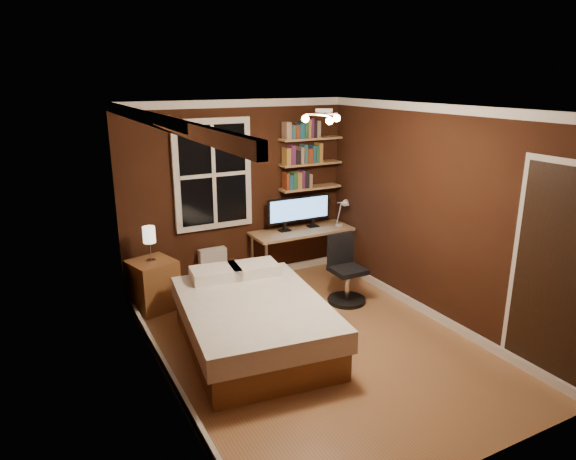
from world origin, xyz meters
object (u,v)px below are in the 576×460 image
monitor_left (285,215)px  monitor_right (313,211)px  desk (302,234)px  bed (253,322)px  bedside_lamp (150,244)px  nightstand (153,285)px  radiator (213,268)px  desk_lamp (342,212)px  office_chair (346,277)px

monitor_left → monitor_right: 0.46m
monitor_left → desk: bearing=-17.1°
bed → desk: bearing=53.7°
bedside_lamp → bed: bearing=-63.9°
nightstand → radiator: size_ratio=1.12×
nightstand → radiator: nightstand is taller
nightstand → radiator: bearing=1.6°
nightstand → bedside_lamp: size_ratio=1.44×
bedside_lamp → desk: 2.17m
radiator → desk_lamp: size_ratio=1.27×
monitor_left → monitor_right: bearing=0.0°
nightstand → monitor_right: (2.38, 0.16, 0.62)m
nightstand → desk_lamp: bearing=-16.4°
nightstand → monitor_right: monitor_right is taller
bedside_lamp → office_chair: size_ratio=0.49×
office_chair → monitor_right: bearing=82.7°
bed → desk_lamp: bearing=41.7°
monitor_right → nightstand: bearing=-176.2°
nightstand → bed: bearing=-79.6°
radiator → office_chair: size_ratio=0.63×
bed → radiator: bearing=91.4°
desk → office_chair: (0.07, -1.02, -0.31)m
bed → monitor_left: (1.21, 1.60, 0.65)m
radiator → desk: 1.34m
monitor_left → desk_lamp: monitor_left is taller
desk → monitor_left: bearing=162.9°
bedside_lamp → desk: bearing=2.2°
desk → monitor_right: (0.22, 0.07, 0.30)m
radiator → monitor_right: (1.50, -0.12, 0.65)m
nightstand → monitor_left: monitor_left is taller
bedside_lamp → monitor_left: bearing=4.7°
monitor_left → desk_lamp: size_ratio=1.17×
bed → office_chair: office_chair is taller
bedside_lamp → monitor_left: 1.93m
nightstand → desk: desk is taller
radiator → desk_lamp: (1.87, -0.31, 0.64)m
monitor_left → monitor_right: size_ratio=1.00×
desk_lamp → monitor_right: bearing=152.5°
bed → radiator: (0.17, 1.72, -0.01)m
bed → office_chair: 1.60m
bed → desk_lamp: (2.05, 1.41, 0.63)m
nightstand → monitor_left: size_ratio=1.22×
bedside_lamp → monitor_left: (1.92, 0.16, 0.09)m
bed → monitor_right: bearing=50.9°
radiator → desk: bearing=-8.4°
monitor_right → desk_lamp: (0.37, -0.19, -0.02)m
bedside_lamp → radiator: (0.88, 0.27, -0.56)m
bed → monitor_right: size_ratio=4.13×
desk_lamp → radiator: bearing=170.6°
monitor_right → office_chair: monitor_right is taller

